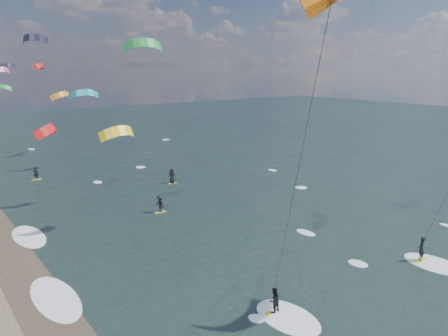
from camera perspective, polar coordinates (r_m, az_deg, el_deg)
kitesurfer_near_b at (r=17.59m, az=11.24°, el=3.69°), size 6.77×8.87×16.75m
far_kitesurfers at (r=47.00m, az=-10.72°, el=-2.39°), size 13.34×20.12×1.76m
bg_kite_field at (r=64.49m, az=-22.12°, el=10.76°), size 13.16×69.45×9.95m
shoreline_surf at (r=28.39m, az=-20.35°, el=-15.63°), size 2.40×79.40×0.11m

